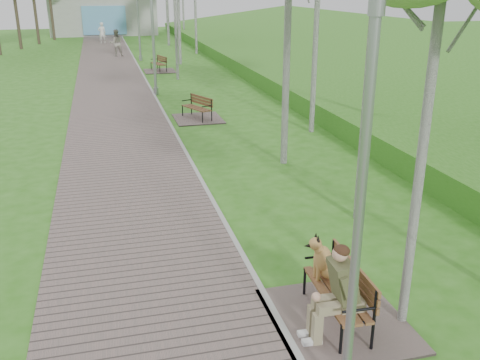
% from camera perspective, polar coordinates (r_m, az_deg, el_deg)
% --- Properties ---
extents(ground, '(120.00, 120.00, 0.00)m').
position_cam_1_polar(ground, '(7.51, 6.35, -18.53)').
color(ground, '#2D6D16').
rests_on(ground, ground).
extents(walkway, '(3.50, 67.00, 0.04)m').
position_cam_1_polar(walkway, '(27.35, -13.49, 9.79)').
color(walkway, '#685954').
rests_on(walkway, ground).
extents(kerb, '(0.10, 67.00, 0.05)m').
position_cam_1_polar(kerb, '(27.43, -9.79, 10.09)').
color(kerb, '#999993').
rests_on(kerb, ground).
extents(embankment, '(14.00, 70.00, 1.60)m').
position_cam_1_polar(embankment, '(29.52, 14.77, 10.37)').
color(embankment, '#519335').
rests_on(embankment, ground).
extents(building_north, '(10.00, 5.20, 4.00)m').
position_cam_1_polar(building_north, '(56.48, -14.37, 16.83)').
color(building_north, '#9E9E99').
rests_on(building_north, ground).
extents(bench_main, '(1.92, 2.13, 1.67)m').
position_cam_1_polar(bench_main, '(7.97, 10.02, -12.09)').
color(bench_main, '#685954').
rests_on(bench_main, ground).
extents(bench_second, '(1.70, 1.89, 1.05)m').
position_cam_1_polar(bench_second, '(19.85, -4.61, 7.01)').
color(bench_second, '#685954').
rests_on(bench_second, ground).
extents(bench_third, '(1.73, 1.92, 1.06)m').
position_cam_1_polar(bench_third, '(31.49, -8.65, 11.73)').
color(bench_third, '#685954').
rests_on(bench_third, ground).
extents(lamp_post_near, '(0.18, 0.18, 4.63)m').
position_cam_1_polar(lamp_post_near, '(5.88, 12.44, -5.71)').
color(lamp_post_near, gray).
rests_on(lamp_post_near, ground).
extents(lamp_post_second, '(0.22, 0.22, 5.64)m').
position_cam_1_polar(lamp_post_second, '(24.35, -9.26, 15.08)').
color(lamp_post_second, gray).
rests_on(lamp_post_second, ground).
extents(lamp_post_third, '(0.22, 0.22, 5.69)m').
position_cam_1_polar(lamp_post_third, '(36.04, -10.80, 16.59)').
color(lamp_post_third, gray).
rests_on(lamp_post_third, ground).
extents(lamp_post_far, '(0.21, 0.21, 5.49)m').
position_cam_1_polar(lamp_post_far, '(54.20, -12.61, 17.45)').
color(lamp_post_far, gray).
rests_on(lamp_post_far, ground).
extents(pedestrian_near, '(0.69, 0.52, 1.73)m').
position_cam_1_polar(pedestrian_near, '(47.62, -14.51, 14.94)').
color(pedestrian_near, silver).
rests_on(pedestrian_near, ground).
extents(pedestrian_far, '(0.97, 0.80, 1.81)m').
position_cam_1_polar(pedestrian_far, '(38.56, -13.08, 14.03)').
color(pedestrian_far, gray).
rests_on(pedestrian_far, ground).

